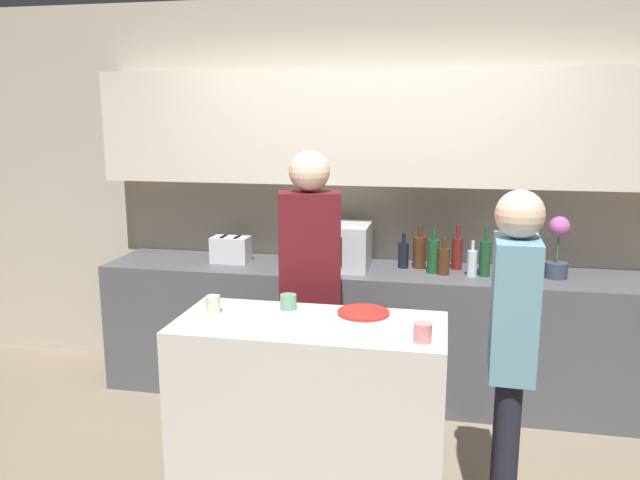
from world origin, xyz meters
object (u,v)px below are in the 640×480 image
Objects in this scene: potted_plant at (558,247)px; cup_0 at (213,304)px; person_center at (310,274)px; bottle_4 at (457,253)px; toaster at (231,250)px; microwave at (331,245)px; bottle_6 at (485,257)px; bottle_1 at (420,252)px; bottle_2 at (433,255)px; plate_on_island at (364,313)px; bottle_5 at (472,263)px; cup_2 at (288,302)px; bottle_0 at (403,254)px; cup_1 at (423,332)px; bottle_3 at (444,261)px; person_left at (512,336)px.

potted_plant reaches higher than cup_0.
bottle_4 is at bearing -146.94° from person_center.
microwave is at bearing -0.12° from toaster.
bottle_6 is (1.01, -0.04, -0.03)m from microwave.
bottle_2 is at bearing -51.98° from bottle_1.
plate_on_island is at bearing -45.69° from toaster.
bottle_5 is (0.93, -0.07, -0.06)m from microwave.
bottle_1 is 0.15m from bottle_2.
cup_0 is 0.38m from cup_2.
plate_on_island is at bearing -71.61° from microwave.
bottle_0 is 0.92× the size of plate_on_island.
plate_on_island is 0.15× the size of person_center.
bottle_5 is at bearing 42.02° from cup_0.
bottle_0 is 0.81× the size of bottle_1.
bottle_1 reaches higher than bottle_0.
person_center reaches higher than plate_on_island.
cup_0 is 1.04× the size of cup_2.
cup_0 reaches higher than cup_1.
bottle_3 is 2.85× the size of cup_1.
bottle_1 is at bearing -177.24° from bottle_4.
bottle_0 is 0.14× the size of person_center.
bottle_3 is 1.00m from person_center.
microwave is at bearing -101.31° from person_center.
bottle_6 reaches higher than bottle_0.
cup_1 is 0.05× the size of person_center.
bottle_6 is at bearing -157.65° from person_center.
person_left is at bearing -51.14° from microwave.
bottle_3 is 1.02× the size of bottle_5.
bottle_6 reaches higher than cup_0.
cup_1 is (-0.08, -1.39, -0.00)m from bottle_3.
plate_on_island is 0.45m from cup_1.
bottle_1 is (0.11, 0.02, 0.02)m from bottle_0.
microwave reaches higher than cup_0.
microwave is at bearing -170.76° from bottle_0.
bottle_5 is at bearing -156.56° from person_center.
potted_plant reaches higher than bottle_2.
plate_on_island is at bearing -0.59° from cup_2.
microwave reaches higher than bottle_3.
cup_1 is 0.99× the size of cup_2.
cup_2 is (-0.95, -1.04, -0.00)m from bottle_5.
cup_0 is 0.64m from person_center.
toaster is at bearing 178.99° from bottle_2.
bottle_4 is 0.93× the size of bottle_6.
plate_on_island is at bearing 132.67° from cup_1.
bottle_2 is at bearing 49.08° from cup_0.
person_center is (-0.92, -0.66, 0.05)m from bottle_5.
bottle_6 is (0.08, 0.03, 0.03)m from bottle_5.
bottle_5 is at bearing -5.50° from bottle_3.
cup_1 is (1.38, -1.44, -0.00)m from toaster.
person_left is at bearing -36.57° from toaster.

